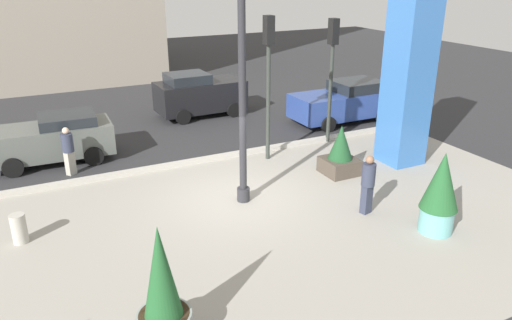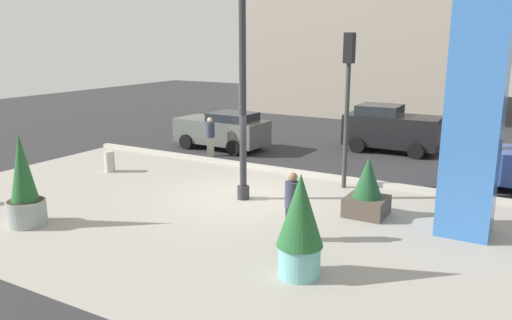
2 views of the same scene
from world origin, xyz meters
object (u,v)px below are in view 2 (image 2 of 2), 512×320
Objects in this scene: potted_plant_mid_plaza at (300,224)px; pedestrian_on_sidewalk at (292,203)px; car_passing_lane at (223,130)px; potted_plant_near_right at (367,191)px; traffic_light_corner at (451,94)px; lamp_post at (243,93)px; concrete_bollard at (110,162)px; art_pillar_blue at (476,106)px; potted_plant_by_pillar at (24,188)px; pedestrian_crossing at (210,135)px; traffic_light_far_side at (348,86)px; car_intersection at (391,129)px.

pedestrian_on_sidewalk is (-0.93, 1.58, -0.18)m from potted_plant_mid_plaza.
car_passing_lane is 10.51m from pedestrian_on_sidewalk.
car_passing_lane is (-8.06, 5.19, 0.14)m from potted_plant_near_right.
potted_plant_mid_plaza is 0.47× the size of traffic_light_corner.
concrete_bollard is at bearing 176.69° from lamp_post.
potted_plant_mid_plaza reaches higher than car_passing_lane.
art_pillar_blue is 3.76× the size of pedestrian_on_sidewalk.
car_passing_lane is at bearing 94.54° from potted_plant_by_pillar.
pedestrian_crossing is at bearing 136.78° from pedestrian_on_sidewalk.
pedestrian_crossing is at bearing 165.77° from traffic_light_far_side.
car_passing_lane is at bearing 147.19° from potted_plant_near_right.
lamp_post is at bearing 51.42° from potted_plant_by_pillar.
lamp_post is at bearing -129.41° from traffic_light_far_side.
traffic_light_far_side is at bearing 123.38° from potted_plant_near_right.
traffic_light_corner is (1.48, 6.94, 1.97)m from potted_plant_mid_plaza.
concrete_bollard is at bearing -104.01° from car_passing_lane.
potted_plant_near_right is 0.97× the size of pedestrian_on_sidewalk.
traffic_light_far_side reaches higher than pedestrian_on_sidewalk.
traffic_light_corner is at bearing 14.92° from concrete_bollard.
car_passing_lane is at bearing -154.23° from car_intersection.
potted_plant_near_right is (-2.45, 0.03, -2.42)m from art_pillar_blue.
potted_plant_near_right is 8.60m from pedestrian_crossing.
concrete_bollard is 0.45× the size of pedestrian_on_sidewalk.
potted_plant_by_pillar is 0.61× the size of car_intersection.
art_pillar_blue is at bearing -20.56° from pedestrian_crossing.
car_intersection is 0.96× the size of car_passing_lane.
art_pillar_blue reaches higher than car_intersection.
car_intersection is 10.86m from pedestrian_on_sidewalk.
pedestrian_crossing is 9.28m from pedestrian_on_sidewalk.
lamp_post is at bearing 140.92° from pedestrian_on_sidewalk.
art_pillar_blue is at bearing -70.37° from traffic_light_corner.
art_pillar_blue reaches higher than concrete_bollard.
lamp_post is at bearing -176.28° from art_pillar_blue.
car_intersection is at bearing 92.16° from traffic_light_far_side.
car_passing_lane is at bearing 130.68° from potted_plant_mid_plaza.
traffic_light_corner is at bearing 41.85° from potted_plant_by_pillar.
pedestrian_crossing is (0.33, -1.40, 0.04)m from car_passing_lane.
pedestrian_on_sidewalk is at bearing -114.20° from traffic_light_corner.
lamp_post is 5.55m from potted_plant_mid_plaza.
potted_plant_by_pillar reaches higher than pedestrian_on_sidewalk.
potted_plant_near_right is at bearing -78.54° from car_intersection.
pedestrian_on_sidewalk reaches higher than potted_plant_near_right.
pedestrian_crossing is (-6.05, -4.48, -0.10)m from car_intersection.
art_pillar_blue is 3.95× the size of pedestrian_crossing.
potted_plant_near_right is 4.17m from potted_plant_mid_plaza.
lamp_post reaches higher than art_pillar_blue.
car_intersection is at bearing 36.56° from pedestrian_crossing.
car_passing_lane is at bearing 165.84° from traffic_light_corner.
potted_plant_by_pillar is at bearing -128.58° from lamp_post.
potted_plant_by_pillar reaches higher than pedestrian_crossing.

